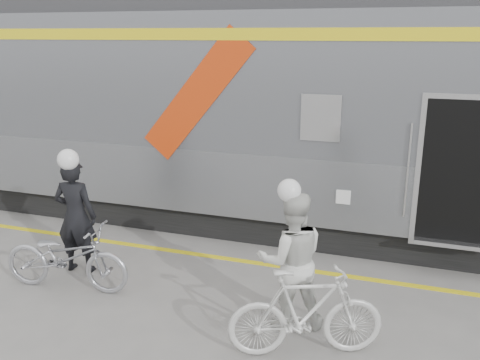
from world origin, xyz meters
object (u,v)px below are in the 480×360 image
at_px(woman, 291,260).
at_px(bicycle_left, 66,257).
at_px(man, 76,216).
at_px(bicycle_right, 306,313).

bearing_deg(woman, bicycle_left, -20.34).
bearing_deg(woman, man, -29.79).
height_order(woman, bicycle_right, woman).
bearing_deg(bicycle_left, bicycle_right, -104.36).
relative_size(woman, bicycle_right, 0.99).
height_order(bicycle_left, bicycle_right, bicycle_right).
distance_m(man, bicycle_right, 3.81).
xyz_separation_m(man, woman, (3.36, -0.45, -0.01)).
bearing_deg(man, woman, 165.42).
bearing_deg(bicycle_right, woman, 6.37).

